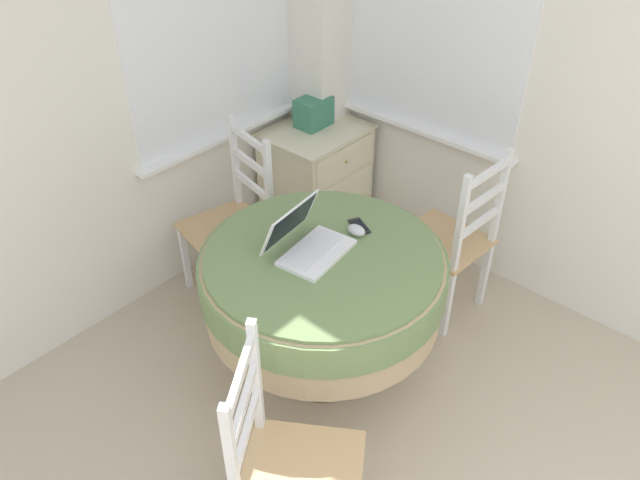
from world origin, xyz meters
TOP-DOWN VIEW (x-y plane):
  - corner_room_shell at (1.32, 1.96)m, footprint 4.50×4.92m
  - round_dining_table at (0.96, 1.89)m, footprint 1.08×1.08m
  - laptop at (0.93, 1.96)m, footprint 0.36×0.32m
  - computer_mouse at (1.16, 1.87)m, footprint 0.06×0.09m
  - cell_phone at (1.22, 1.90)m, footprint 0.10×0.14m
  - dining_chair_near_back_window at (1.14, 2.70)m, footprint 0.50×0.48m
  - dining_chair_near_right_window at (1.78, 1.72)m, footprint 0.42×0.45m
  - dining_chair_camera_near at (0.25, 1.43)m, footprint 0.57×0.57m
  - corner_cabinet at (1.91, 2.78)m, footprint 0.60×0.50m
  - storage_box at (1.94, 2.83)m, footprint 0.21×0.15m

SIDE VIEW (x-z plane):
  - corner_cabinet at x=1.91m, z-range 0.00..0.70m
  - dining_chair_near_back_window at x=1.14m, z-range -0.03..0.95m
  - dining_chair_near_right_window at x=1.78m, z-range -0.03..0.95m
  - dining_chair_camera_near at x=0.25m, z-range -0.03..0.95m
  - round_dining_table at x=0.96m, z-range 0.24..1.00m
  - cell_phone at x=1.22m, z-range 0.76..0.77m
  - storage_box at x=1.94m, z-range 0.70..0.87m
  - computer_mouse at x=1.16m, z-range 0.76..0.81m
  - laptop at x=0.93m, z-range 0.70..0.91m
  - corner_room_shell at x=1.32m, z-range 0.00..2.55m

